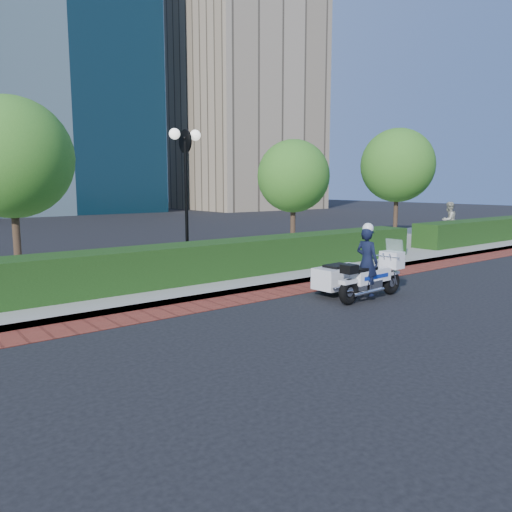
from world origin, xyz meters
TOP-DOWN VIEW (x-y plane):
  - ground at (0.00, 0.00)m, footprint 120.00×120.00m
  - brick_strip at (0.00, 1.50)m, footprint 60.00×1.00m
  - sidewalk at (0.00, 6.00)m, footprint 60.00×8.00m
  - hedge_main at (0.00, 3.60)m, footprint 18.00×1.20m
  - hedge_far at (16.00, 3.60)m, footprint 10.00×1.20m
  - lamppost at (1.00, 5.20)m, footprint 1.02×0.70m
  - tree_b at (-3.50, 6.50)m, footprint 3.20×3.20m
  - tree_c at (6.50, 6.50)m, footprint 2.80×2.80m
  - tree_d at (13.00, 6.50)m, footprint 3.40×3.40m
  - tower_right at (28.00, 38.00)m, footprint 14.00×12.00m
  - police_motorcycle at (2.65, -0.12)m, footprint 2.29×1.62m
  - pedestrian at (15.25, 5.12)m, footprint 0.91×0.74m

SIDE VIEW (x-z plane):
  - ground at x=0.00m, z-range 0.00..0.00m
  - brick_strip at x=0.00m, z-range 0.00..0.01m
  - sidewalk at x=0.00m, z-range 0.00..0.15m
  - police_motorcycle at x=2.65m, z-range -0.29..1.56m
  - hedge_main at x=0.00m, z-range 0.15..1.15m
  - hedge_far at x=16.00m, z-range 0.15..1.15m
  - pedestrian at x=15.25m, z-range 0.15..1.92m
  - lamppost at x=1.00m, z-range 0.85..5.06m
  - tree_c at x=6.50m, z-range 0.90..5.20m
  - tree_b at x=-3.50m, z-range 0.99..5.88m
  - tree_d at x=13.00m, z-range 1.03..6.19m
  - tower_right at x=28.00m, z-range 0.00..28.00m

